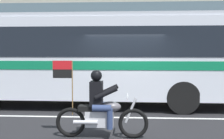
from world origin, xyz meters
TOP-DOWN VIEW (x-y plane):
  - ground_plane at (0.00, 0.00)m, footprint 60.00×60.00m
  - sidewalk_curb at (0.00, 5.10)m, footprint 28.00×3.80m
  - lane_center_stripe at (0.00, -0.60)m, footprint 26.60×0.14m
  - transit_bus at (-1.30, 1.19)m, footprint 11.45×2.74m
  - motorcycle_with_rider at (-0.50, -2.55)m, footprint 2.20×0.64m

SIDE VIEW (x-z plane):
  - ground_plane at x=0.00m, z-range 0.00..0.00m
  - lane_center_stripe at x=0.00m, z-range 0.00..0.01m
  - sidewalk_curb at x=0.00m, z-range 0.00..0.15m
  - motorcycle_with_rider at x=-0.50m, z-range -0.22..1.55m
  - transit_bus at x=-1.30m, z-range 0.27..3.49m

